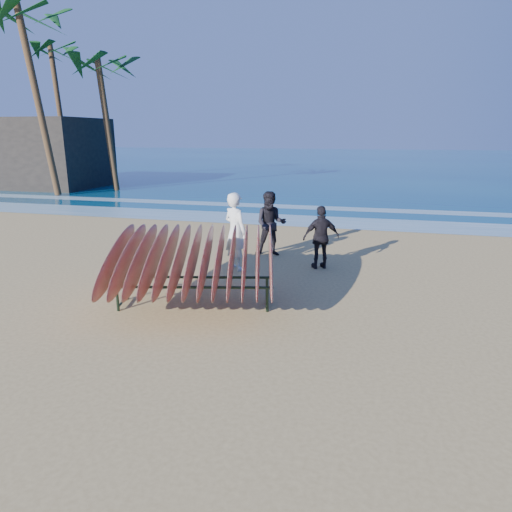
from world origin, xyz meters
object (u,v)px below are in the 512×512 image
object	(u,v)px
person_dark_b	(321,237)
surfboard_rack	(193,259)
palm_mid	(103,68)
person_dark_a	(271,224)
palm_left	(29,21)
building	(27,153)
palm_right	(54,54)
person_white	(235,232)

from	to	relation	value
person_dark_b	surfboard_rack	bearing A→B (deg)	32.35
palm_mid	person_dark_b	bearing A→B (deg)	-43.17
surfboard_rack	person_dark_a	bearing A→B (deg)	68.28
surfboard_rack	person_dark_a	xyz separation A→B (m)	(0.62, 4.31, -0.06)
person_dark_b	palm_mid	xyz separation A→B (m)	(-14.26, 13.37, 6.21)
person_dark_b	palm_left	world-z (taller)	palm_left
building	palm_right	world-z (taller)	palm_right
palm_left	palm_mid	world-z (taller)	palm_left
palm_left	surfboard_rack	bearing A→B (deg)	-43.81
surfboard_rack	palm_left	size ratio (longest dim) A/B	0.39
person_dark_b	palm_mid	bearing A→B (deg)	-67.87
surfboard_rack	palm_left	world-z (taller)	palm_left
person_dark_a	palm_left	distance (m)	18.99
person_dark_b	palm_mid	size ratio (longest dim) A/B	0.21
person_dark_b	palm_left	size ratio (longest dim) A/B	0.17
person_white	palm_left	size ratio (longest dim) A/B	0.20
surfboard_rack	palm_mid	bearing A→B (deg)	112.34
person_dark_a	person_dark_b	bearing A→B (deg)	-40.82
surfboard_rack	person_dark_a	distance (m)	4.35
palm_left	palm_mid	xyz separation A→B (m)	(1.92, 3.29, -1.85)
palm_right	person_dark_b	bearing A→B (deg)	-41.03
surfboard_rack	palm_right	size ratio (longest dim) A/B	0.39
person_dark_a	palm_right	xyz separation A→B (m)	(-19.65, 17.49, 7.92)
palm_left	palm_right	size ratio (longest dim) A/B	1.00
surfboard_rack	person_dark_a	size ratio (longest dim) A/B	2.06
surfboard_rack	person_white	world-z (taller)	person_white
person_dark_b	building	bearing A→B (deg)	-59.28
person_white	person_dark_b	world-z (taller)	person_white
palm_right	building	bearing A→B (deg)	-88.71
surfboard_rack	person_dark_b	world-z (taller)	surfboard_rack
surfboard_rack	building	size ratio (longest dim) A/B	0.39
building	palm_mid	distance (m)	8.48
palm_mid	palm_right	distance (m)	8.80
person_dark_a	palm_left	xyz separation A→B (m)	(-14.62, 9.12, 7.97)
person_white	palm_right	world-z (taller)	palm_right
person_dark_a	palm_right	world-z (taller)	palm_right
building	person_dark_b	bearing A→B (deg)	-34.58
building	palm_left	distance (m)	9.45
person_white	palm_left	distance (m)	19.36
surfboard_rack	palm_right	xyz separation A→B (m)	(-19.03, 21.80, 7.86)
palm_mid	person_dark_a	bearing A→B (deg)	-44.33
palm_left	palm_right	distance (m)	9.76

